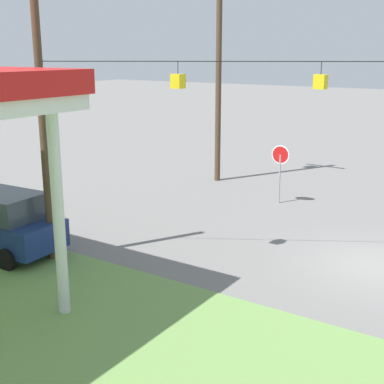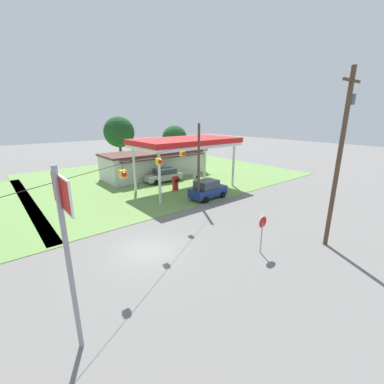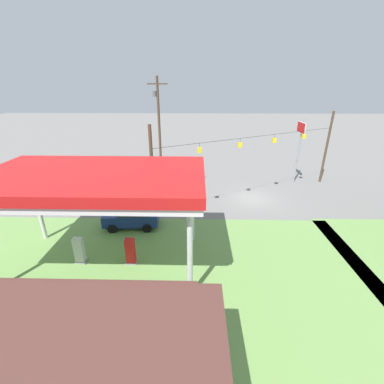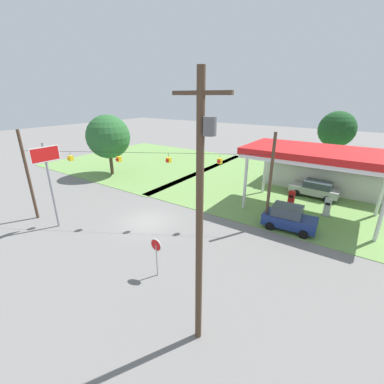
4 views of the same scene
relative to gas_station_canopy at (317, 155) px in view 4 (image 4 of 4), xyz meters
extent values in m
plane|color=slate|center=(-10.93, -9.94, -5.41)|extent=(160.00, 160.00, 0.00)
cube|color=#6B934C|center=(2.00, 8.36, -5.39)|extent=(36.00, 28.00, 0.04)
cube|color=#6B934C|center=(-26.93, 6.06, -5.39)|extent=(24.00, 24.00, 0.04)
cube|color=silver|center=(0.00, 0.00, -0.22)|extent=(11.76, 6.45, 0.35)
cube|color=red|center=(0.00, 0.00, 0.23)|extent=(11.96, 6.65, 0.55)
cylinder|color=silver|center=(-5.28, -2.63, -2.90)|extent=(0.28, 0.28, 5.02)
cylinder|color=silver|center=(5.28, -2.63, -2.90)|extent=(0.28, 0.28, 5.02)
cylinder|color=silver|center=(-5.28, 2.63, -2.90)|extent=(0.28, 0.28, 5.02)
cylinder|color=silver|center=(5.28, 2.63, -2.90)|extent=(0.28, 0.28, 5.02)
cube|color=silver|center=(0.98, 8.36, -3.76)|extent=(14.73, 5.32, 3.30)
cube|color=#512D28|center=(0.98, 8.36, -1.99)|extent=(15.03, 5.62, 0.24)
cube|color=#512D28|center=(0.98, 5.35, -2.36)|extent=(13.25, 0.70, 0.20)
cube|color=gray|center=(-1.57, 0.00, -5.35)|extent=(0.71, 0.56, 0.12)
cube|color=red|center=(-1.57, 0.00, -4.48)|extent=(0.55, 0.40, 1.62)
cube|color=black|center=(-1.57, -0.21, -4.16)|extent=(0.39, 0.03, 0.24)
cube|color=gray|center=(1.57, 0.00, -5.35)|extent=(0.71, 0.56, 0.12)
cube|color=silver|center=(1.57, 0.00, -4.48)|extent=(0.55, 0.40, 1.62)
cube|color=black|center=(1.57, -0.21, -4.16)|extent=(0.39, 0.03, 0.24)
cube|color=navy|center=(-0.55, -4.45, -4.63)|extent=(4.20, 2.09, 0.88)
cube|color=#333D47|center=(-0.79, -4.47, -3.80)|extent=(2.35, 1.83, 0.79)
cylinder|color=black|center=(0.66, -3.43, -5.07)|extent=(0.69, 0.26, 0.68)
cylinder|color=black|center=(0.78, -5.32, -5.07)|extent=(0.69, 0.26, 0.68)
cylinder|color=black|center=(-1.87, -3.58, -5.07)|extent=(0.69, 0.26, 0.68)
cylinder|color=black|center=(-1.76, -5.47, -5.07)|extent=(0.69, 0.26, 0.68)
cube|color=#9E9EA3|center=(-0.33, 4.45, -4.69)|extent=(4.96, 2.13, 0.76)
cube|color=#333D47|center=(-0.04, 4.43, -3.98)|extent=(2.77, 1.85, 0.66)
cylinder|color=black|center=(-1.89, 3.60, -5.07)|extent=(0.69, 0.26, 0.68)
cylinder|color=black|center=(-1.78, 5.48, -5.07)|extent=(0.69, 0.26, 0.68)
cylinder|color=black|center=(1.12, 3.42, -5.07)|extent=(0.69, 0.26, 0.68)
cylinder|color=black|center=(1.23, 5.31, -5.07)|extent=(0.69, 0.26, 0.68)
cylinder|color=#99999E|center=(-5.51, -14.76, -4.36)|extent=(0.08, 0.08, 2.10)
cylinder|color=white|center=(-5.51, -14.76, -3.31)|extent=(0.80, 0.03, 0.80)
cylinder|color=red|center=(-5.51, -14.76, -3.31)|extent=(0.70, 0.03, 0.70)
cylinder|color=gray|center=(-16.51, -14.72, -1.94)|extent=(0.18, 0.18, 6.94)
cube|color=white|center=(-16.41, -14.72, 0.66)|extent=(0.06, 2.19, 1.14)
cube|color=red|center=(-16.41, -14.72, 0.66)|extent=(0.07, 2.07, 1.02)
cylinder|color=#4C3828|center=(-1.18, -16.88, 0.14)|extent=(0.28, 0.28, 11.10)
cube|color=#4C3828|center=(-1.18, -16.88, 4.88)|extent=(2.20, 0.14, 0.14)
cylinder|color=#59595B|center=(-0.83, -16.88, 3.88)|extent=(0.44, 0.44, 0.60)
cylinder|color=#4C3828|center=(-19.56, -14.94, -1.55)|extent=(0.24, 0.24, 7.73)
cylinder|color=#4C3828|center=(-2.29, -4.94, -1.55)|extent=(0.24, 0.24, 7.73)
cylinder|color=black|center=(-10.93, -9.94, 0.62)|extent=(17.28, 10.02, 0.02)
cylinder|color=black|center=(-16.11, -12.94, 0.44)|extent=(0.02, 0.02, 0.35)
cube|color=yellow|center=(-16.11, -12.94, 0.07)|extent=(0.32, 0.32, 0.40)
sphere|color=yellow|center=(-16.11, -13.11, 0.07)|extent=(0.28, 0.28, 0.28)
cylinder|color=black|center=(-12.65, -10.94, 0.44)|extent=(0.02, 0.02, 0.35)
cube|color=yellow|center=(-12.65, -10.94, 0.07)|extent=(0.32, 0.32, 0.40)
sphere|color=red|center=(-12.65, -11.11, 0.07)|extent=(0.28, 0.28, 0.28)
cylinder|color=black|center=(-9.20, -8.94, 0.44)|extent=(0.02, 0.02, 0.35)
cube|color=yellow|center=(-9.20, -8.94, 0.07)|extent=(0.32, 0.32, 0.40)
sphere|color=red|center=(-9.20, -9.11, 0.07)|extent=(0.28, 0.28, 0.28)
cylinder|color=black|center=(-5.74, -6.94, 0.44)|extent=(0.02, 0.02, 0.35)
cube|color=yellow|center=(-5.74, -6.94, 0.07)|extent=(0.32, 0.32, 0.40)
sphere|color=red|center=(-5.74, -7.11, 0.07)|extent=(0.28, 0.28, 0.28)
cylinder|color=#4C3828|center=(-0.51, 16.82, -3.45)|extent=(0.44, 0.44, 3.92)
sphere|color=#19471E|center=(-0.51, 16.82, 0.45)|extent=(4.87, 4.87, 4.87)
cylinder|color=#4C3828|center=(-24.91, -2.29, -3.97)|extent=(0.44, 0.44, 2.88)
sphere|color=#28602D|center=(-24.91, -2.29, -0.28)|extent=(5.65, 5.65, 5.65)
camera|label=1|loc=(-14.58, 5.70, 0.89)|focal=50.00mm
camera|label=2|loc=(-18.11, -23.32, 2.97)|focal=24.00mm
camera|label=3|loc=(-5.62, 12.87, 4.81)|focal=24.00mm
camera|label=4|loc=(3.47, -24.13, 4.80)|focal=24.00mm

